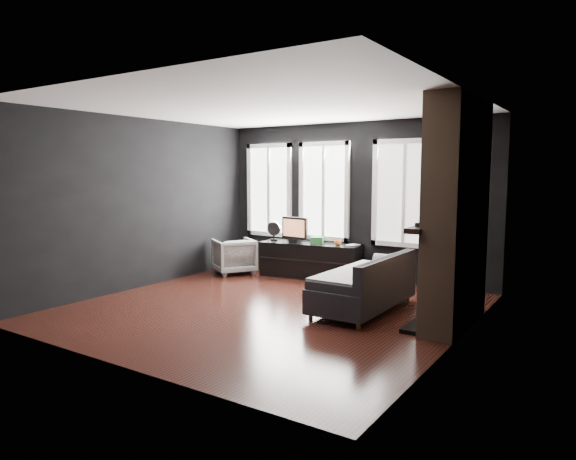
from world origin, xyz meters
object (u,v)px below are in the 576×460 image
Objects in this scene: mantel_vase at (447,213)px; armchair at (234,254)px; book at (349,238)px; media_console at (311,260)px; mug at (338,242)px; monitor at (295,228)px; sofa at (363,282)px.

armchair is at bearing 171.83° from mantel_vase.
armchair is 3.12× the size of book.
mug reaches higher than media_console.
sofa is at bearing -27.54° from monitor.
media_console is 0.64m from mug.
mug is at bearing 137.51° from armchair.
monitor is (-0.30, -0.06, 0.56)m from media_console.
monitor is at bearing -169.26° from book.
mantel_vase is at bearing -26.14° from mug.
mug is at bearing 153.86° from mantel_vase.
book is at bearing 43.75° from mug.
book is at bearing 140.18° from armchair.
mug is (0.53, -0.01, 0.36)m from media_console.
mug is 0.63× the size of mantel_vase.
sofa is 2.27m from media_console.
monitor reaches higher than sofa.
book is (0.14, 0.14, 0.06)m from mug.
monitor is at bearing 144.71° from sofa.
mantel_vase reaches higher than mug.
armchair is 3.93× the size of mantel_vase.
armchair is 1.24m from monitor.
sofa is 3.14× the size of monitor.
armchair is (-3.05, 1.02, -0.03)m from sofa.
mug is 0.50× the size of book.
book is at bearing 18.94° from monitor.
armchair is 2.14m from book.
armchair is at bearing -167.64° from media_console.
book reaches higher than armchair.
media_console is (1.35, 0.48, -0.05)m from armchair.
mantel_vase is at bearing 115.41° from armchair.
mantel_vase is at bearing -28.69° from media_console.
media_console is 3.13× the size of monitor.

